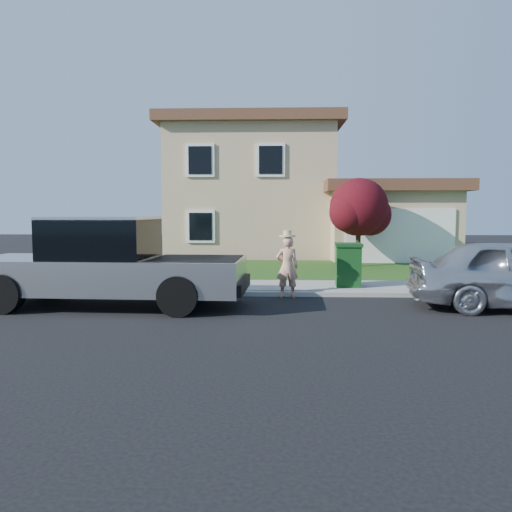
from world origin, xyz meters
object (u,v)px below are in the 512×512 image
at_px(woman, 287,266).
at_px(trash_bin, 348,264).
at_px(pickup_truck, 108,265).
at_px(ornamental_tree, 360,210).

height_order(woman, trash_bin, woman).
height_order(pickup_truck, trash_bin, pickup_truck).
bearing_deg(woman, ornamental_tree, -117.64).
relative_size(pickup_truck, woman, 3.71).
distance_m(pickup_truck, ornamental_tree, 11.18).
relative_size(woman, ornamental_tree, 0.51).
distance_m(pickup_truck, woman, 4.52).
bearing_deg(trash_bin, ornamental_tree, 81.59).
relative_size(woman, trash_bin, 1.46).
distance_m(ornamental_tree, trash_bin, 6.17).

